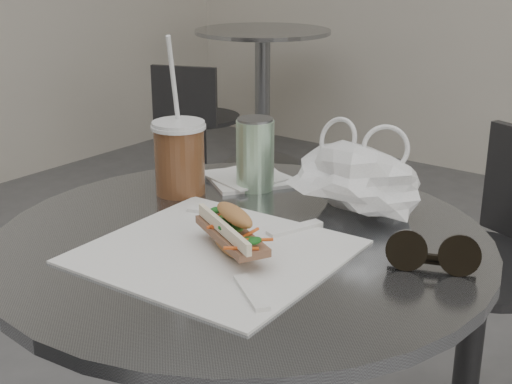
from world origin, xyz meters
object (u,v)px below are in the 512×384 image
Objects in this scene: chair_far at (485,314)px; sunglasses at (433,256)px; iced_coffee at (179,156)px; drink_can at (255,154)px; bg_table at (263,83)px; bg_chair at (197,146)px; banh_mi at (233,232)px.

sunglasses is (0.13, -0.66, 0.42)m from chair_far.
iced_coffee reaches higher than drink_can.
bg_table is 2.87m from sunglasses.
drink_can reaches higher than sunglasses.
drink_can is (0.09, 0.10, -0.00)m from iced_coffee.
iced_coffee is 2.14× the size of drink_can.
bg_table is at bearing 82.00° from bg_chair.
chair_far is at bearing -46.96° from bg_chair.
drink_can is at bearing 46.89° from iced_coffee.
iced_coffee reaches higher than chair_far.
sunglasses is at bearing -3.43° from iced_coffee.
chair_far is 5.77× the size of drink_can.
sunglasses is at bearing 122.11° from chair_far.
bg_chair is 1.93m from iced_coffee.
drink_can is (1.32, -1.30, 0.50)m from bg_chair.
bg_table reaches higher than bg_chair.
bg_table is 2.52m from drink_can.
drink_can is at bearing 148.21° from banh_mi.
chair_far is 0.76m from drink_can.
drink_can reaches higher than bg_table.
bg_table is 5.98× the size of sunglasses.
banh_mi is (-0.12, -0.78, 0.44)m from chair_far.
bg_table is 0.75m from bg_chair.
chair_far is 1.77m from bg_chair.
iced_coffee reaches higher than bg_table.
chair_far reaches higher than bg_chair.
chair_far is at bearing 108.26° from banh_mi.
chair_far reaches higher than bg_table.
sunglasses is at bearing 53.12° from banh_mi.
iced_coffee is at bearing -133.11° from drink_can.
drink_can is (-0.40, 0.13, 0.04)m from sunglasses.
drink_can is at bearing -65.83° from bg_chair.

